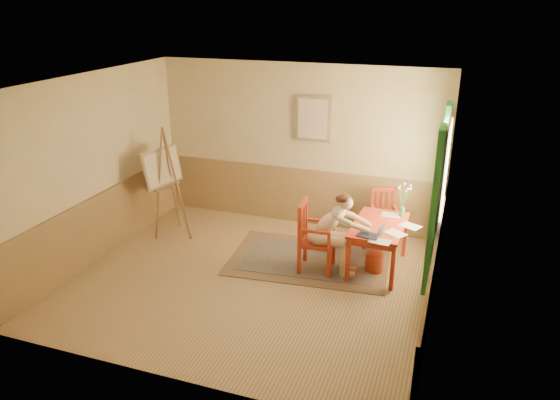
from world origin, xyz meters
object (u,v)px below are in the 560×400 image
at_px(table, 379,230).
at_px(chair_left, 313,237).
at_px(chair_back, 384,217).
at_px(figure, 333,230).
at_px(easel, 164,172).
at_px(laptop, 372,234).

relative_size(table, chair_left, 1.15).
bearing_deg(chair_back, figure, -112.60).
bearing_deg(easel, table, -1.58).
relative_size(table, figure, 0.98).
relative_size(table, easel, 0.66).
relative_size(chair_back, figure, 0.73).
xyz_separation_m(table, easel, (-3.58, 0.10, 0.47)).
distance_m(table, easel, 3.62).
xyz_separation_m(chair_back, figure, (-0.53, -1.28, 0.23)).
height_order(table, easel, easel).
distance_m(chair_left, figure, 0.33).
bearing_deg(figure, easel, 171.68).
height_order(figure, laptop, figure).
bearing_deg(figure, chair_left, -178.81).
distance_m(figure, laptop, 0.60).
relative_size(figure, easel, 0.67).
distance_m(chair_left, chair_back, 1.53).
height_order(chair_left, easel, easel).
xyz_separation_m(chair_left, chair_back, (0.82, 1.29, -0.08)).
height_order(chair_left, figure, figure).
bearing_deg(table, figure, -150.81).
distance_m(chair_back, figure, 1.40).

